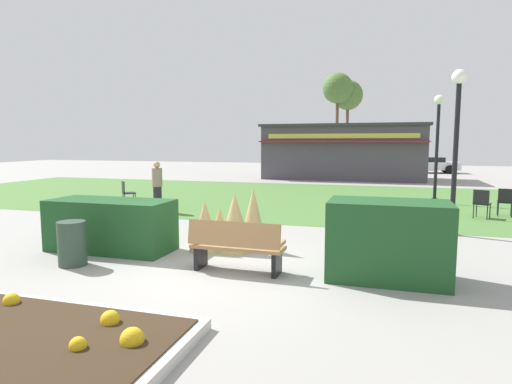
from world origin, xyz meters
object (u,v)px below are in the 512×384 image
(park_bench, at_px, (236,246))
(person_strolling, at_px, (157,186))
(parked_car_center_slot, at_px, (356,163))
(tree_right_bg, at_px, (348,96))
(parked_car_west_slot, at_px, (292,163))
(tree_left_bg, at_px, (338,89))
(lamppost_mid, at_px, (457,132))
(parked_car_east_slot, at_px, (429,164))
(cafe_chair_east, at_px, (126,191))
(food_kiosk, at_px, (344,152))
(cafe_chair_west, at_px, (482,201))
(lamppost_far, at_px, (437,136))
(cafe_chair_center, at_px, (506,200))
(trash_bin, at_px, (72,243))

(park_bench, relative_size, person_strolling, 1.01)
(parked_car_center_slot, bearing_deg, tree_right_bg, 100.71)
(park_bench, relative_size, parked_car_west_slot, 0.40)
(person_strolling, height_order, tree_left_bg, tree_left_bg)
(lamppost_mid, relative_size, parked_car_center_slot, 0.94)
(park_bench, distance_m, parked_car_west_slot, 28.56)
(parked_car_east_slot, bearing_deg, cafe_chair_east, -119.98)
(food_kiosk, xyz_separation_m, person_strolling, (-4.72, -15.41, -0.87))
(tree_left_bg, height_order, tree_right_bg, tree_left_bg)
(lamppost_mid, distance_m, food_kiosk, 17.07)
(person_strolling, xyz_separation_m, parked_car_west_slot, (-0.19, 22.49, -0.22))
(person_strolling, distance_m, parked_car_west_slot, 22.49)
(cafe_chair_west, distance_m, parked_car_east_slot, 20.83)
(tree_right_bg, bearing_deg, person_strolling, -97.24)
(lamppost_far, height_order, cafe_chair_center, lamppost_far)
(trash_bin, bearing_deg, parked_car_center_slot, 83.23)
(parked_car_west_slot, height_order, parked_car_east_slot, same)
(person_strolling, relative_size, parked_car_center_slot, 0.39)
(person_strolling, height_order, tree_right_bg, tree_right_bg)
(park_bench, height_order, parked_car_east_slot, parked_car_east_slot)
(cafe_chair_center, xyz_separation_m, parked_car_east_slot, (-0.41, 20.21, 0.12))
(lamppost_mid, relative_size, cafe_chair_center, 4.58)
(park_bench, height_order, parked_car_center_slot, parked_car_center_slot)
(food_kiosk, distance_m, cafe_chair_center, 14.58)
(cafe_chair_west, xyz_separation_m, parked_car_east_slot, (0.38, 20.83, 0.12))
(cafe_chair_center, relative_size, person_strolling, 0.53)
(food_kiosk, height_order, parked_car_center_slot, food_kiosk)
(food_kiosk, bearing_deg, tree_right_bg, 94.03)
(lamppost_far, height_order, parked_car_east_slot, lamppost_far)
(parked_car_west_slot, relative_size, tree_left_bg, 0.49)
(lamppost_mid, bearing_deg, parked_car_east_slot, 86.14)
(food_kiosk, xyz_separation_m, parked_car_west_slot, (-4.91, 7.08, -1.09))
(cafe_chair_center, xyz_separation_m, parked_car_center_slot, (-5.88, 20.21, 0.12))
(food_kiosk, height_order, cafe_chair_center, food_kiosk)
(parked_car_center_slot, bearing_deg, cafe_chair_east, -107.86)
(tree_left_bg, bearing_deg, parked_car_west_slot, -118.47)
(trash_bin, xyz_separation_m, tree_right_bg, (2.09, 35.52, 6.28))
(cafe_chair_east, xyz_separation_m, person_strolling, (1.87, -1.02, 0.33))
(person_strolling, distance_m, tree_left_bg, 29.03)
(park_bench, xyz_separation_m, trash_bin, (-3.12, -0.46, -0.06))
(cafe_chair_center, distance_m, parked_car_center_slot, 21.05)
(trash_bin, relative_size, parked_car_west_slot, 0.20)
(parked_car_west_slot, bearing_deg, lamppost_far, -62.19)
(park_bench, height_order, cafe_chair_east, park_bench)
(food_kiosk, relative_size, parked_car_west_slot, 2.39)
(parked_car_east_slot, bearing_deg, food_kiosk, -129.32)
(trash_bin, distance_m, person_strolling, 6.33)
(parked_car_east_slot, bearing_deg, cafe_chair_center, -88.84)
(parked_car_east_slot, relative_size, tree_left_bg, 0.50)
(parked_car_center_slot, bearing_deg, trash_bin, -96.77)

